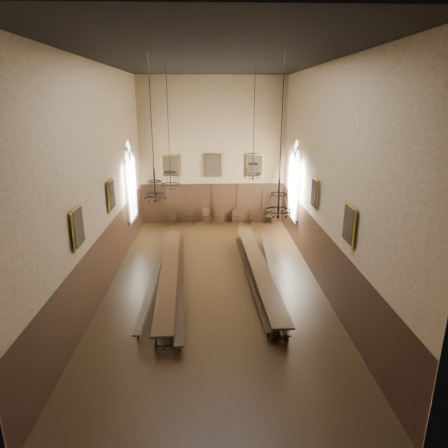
{
  "coord_description": "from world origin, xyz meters",
  "views": [
    {
      "loc": [
        -0.12,
        -15.76,
        7.59
      ],
      "look_at": [
        0.46,
        1.5,
        2.2
      ],
      "focal_mm": 32.0,
      "sensor_mm": 36.0,
      "label": 1
    }
  ],
  "objects_px": {
    "bench_right_inner": "(250,276)",
    "chair_6": "(253,219)",
    "bench_left_outer": "(155,279)",
    "chair_4": "(219,220)",
    "table_right": "(258,272)",
    "chandelier_back_right": "(253,167)",
    "chair_3": "(207,219)",
    "bench_left_inner": "(180,278)",
    "chandelier_back_left": "(170,177)",
    "bench_right_outer": "(272,275)",
    "chandelier_front_left": "(155,185)",
    "table_left": "(170,277)",
    "chandelier_front_right": "(278,201)",
    "chair_2": "(190,220)",
    "chair_5": "(236,220)",
    "chair_7": "(269,219)",
    "chair_1": "(173,221)"
  },
  "relations": [
    {
      "from": "bench_left_inner",
      "to": "chandelier_front_right",
      "type": "relative_size",
      "value": 1.98
    },
    {
      "from": "table_right",
      "to": "table_left",
      "type": "bearing_deg",
      "value": -173.63
    },
    {
      "from": "table_right",
      "to": "chair_3",
      "type": "height_order",
      "value": "chair_3"
    },
    {
      "from": "chandelier_back_right",
      "to": "chandelier_front_right",
      "type": "relative_size",
      "value": 0.93
    },
    {
      "from": "chair_2",
      "to": "chandelier_front_right",
      "type": "xyz_separation_m",
      "value": [
        3.7,
        -11.06,
        3.97
      ]
    },
    {
      "from": "table_left",
      "to": "chandelier_back_left",
      "type": "relative_size",
      "value": 1.94
    },
    {
      "from": "bench_left_inner",
      "to": "chair_1",
      "type": "height_order",
      "value": "chair_1"
    },
    {
      "from": "chandelier_back_left",
      "to": "chair_4",
      "type": "bearing_deg",
      "value": 70.01
    },
    {
      "from": "bench_left_inner",
      "to": "chair_4",
      "type": "distance_m",
      "value": 8.81
    },
    {
      "from": "chair_3",
      "to": "bench_right_outer",
      "type": "bearing_deg",
      "value": -81.14
    },
    {
      "from": "bench_right_outer",
      "to": "chair_6",
      "type": "distance_m",
      "value": 8.46
    },
    {
      "from": "bench_left_inner",
      "to": "chandelier_back_left",
      "type": "distance_m",
      "value": 4.59
    },
    {
      "from": "chair_2",
      "to": "chair_6",
      "type": "height_order",
      "value": "chair_2"
    },
    {
      "from": "chair_4",
      "to": "chandelier_front_left",
      "type": "bearing_deg",
      "value": -87.83
    },
    {
      "from": "bench_left_outer",
      "to": "chair_2",
      "type": "bearing_deg",
      "value": 83.03
    },
    {
      "from": "chandelier_front_left",
      "to": "bench_left_inner",
      "type": "bearing_deg",
      "value": 74.26
    },
    {
      "from": "bench_right_outer",
      "to": "chandelier_front_left",
      "type": "distance_m",
      "value": 6.85
    },
    {
      "from": "chair_6",
      "to": "bench_left_inner",
      "type": "bearing_deg",
      "value": -114.74
    },
    {
      "from": "chair_6",
      "to": "chair_1",
      "type": "bearing_deg",
      "value": -178.75
    },
    {
      "from": "bench_right_inner",
      "to": "chair_1",
      "type": "bearing_deg",
      "value": 115.76
    },
    {
      "from": "chandelier_front_left",
      "to": "chandelier_front_right",
      "type": "relative_size",
      "value": 0.9
    },
    {
      "from": "bench_right_inner",
      "to": "chair_6",
      "type": "distance_m",
      "value": 8.63
    },
    {
      "from": "chair_2",
      "to": "chair_4",
      "type": "bearing_deg",
      "value": -5.44
    },
    {
      "from": "table_left",
      "to": "chair_1",
      "type": "height_order",
      "value": "chair_1"
    },
    {
      "from": "bench_left_inner",
      "to": "chandelier_front_right",
      "type": "height_order",
      "value": "chandelier_front_right"
    },
    {
      "from": "bench_left_inner",
      "to": "chair_2",
      "type": "xyz_separation_m",
      "value": [
        -0.03,
        8.71,
        -0.0
      ]
    },
    {
      "from": "chair_3",
      "to": "chandelier_front_right",
      "type": "distance_m",
      "value": 12.04
    },
    {
      "from": "bench_right_inner",
      "to": "chair_5",
      "type": "bearing_deg",
      "value": 90.62
    },
    {
      "from": "table_right",
      "to": "chair_6",
      "type": "relative_size",
      "value": 11.57
    },
    {
      "from": "table_left",
      "to": "chair_4",
      "type": "relative_size",
      "value": 11.56
    },
    {
      "from": "chair_7",
      "to": "chandelier_back_left",
      "type": "height_order",
      "value": "chandelier_back_left"
    },
    {
      "from": "table_right",
      "to": "bench_left_outer",
      "type": "xyz_separation_m",
      "value": [
        -4.44,
        -0.29,
        -0.15
      ]
    },
    {
      "from": "chair_3",
      "to": "chair_5",
      "type": "distance_m",
      "value": 1.85
    },
    {
      "from": "bench_right_outer",
      "to": "chair_4",
      "type": "height_order",
      "value": "chair_4"
    },
    {
      "from": "chair_5",
      "to": "bench_left_inner",
      "type": "bearing_deg",
      "value": -114.06
    },
    {
      "from": "bench_left_outer",
      "to": "chair_7",
      "type": "xyz_separation_m",
      "value": [
        6.13,
        8.68,
        0.04
      ]
    },
    {
      "from": "table_left",
      "to": "chair_1",
      "type": "xyz_separation_m",
      "value": [
        -0.65,
        8.7,
        -0.13
      ]
    },
    {
      "from": "chair_6",
      "to": "chair_3",
      "type": "bearing_deg",
      "value": -179.45
    },
    {
      "from": "bench_left_inner",
      "to": "chair_7",
      "type": "height_order",
      "value": "chair_7"
    },
    {
      "from": "table_left",
      "to": "chair_7",
      "type": "bearing_deg",
      "value": 58.14
    },
    {
      "from": "bench_right_outer",
      "to": "chair_4",
      "type": "relative_size",
      "value": 11.39
    },
    {
      "from": "chair_7",
      "to": "chair_5",
      "type": "bearing_deg",
      "value": -161.05
    },
    {
      "from": "chair_3",
      "to": "chair_5",
      "type": "bearing_deg",
      "value": -11.7
    },
    {
      "from": "bench_left_outer",
      "to": "bench_left_inner",
      "type": "height_order",
      "value": "bench_left_inner"
    },
    {
      "from": "table_right",
      "to": "chandelier_back_right",
      "type": "distance_m",
      "value": 4.83
    },
    {
      "from": "table_right",
      "to": "chair_2",
      "type": "bearing_deg",
      "value": 112.06
    },
    {
      "from": "chair_4",
      "to": "chair_5",
      "type": "relative_size",
      "value": 0.93
    },
    {
      "from": "chandelier_back_left",
      "to": "chandelier_back_right",
      "type": "relative_size",
      "value": 1.07
    },
    {
      "from": "bench_left_outer",
      "to": "chair_4",
      "type": "xyz_separation_m",
      "value": [
        2.93,
        8.55,
        0.01
      ]
    },
    {
      "from": "chair_2",
      "to": "chandelier_front_left",
      "type": "height_order",
      "value": "chandelier_front_left"
    }
  ]
}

